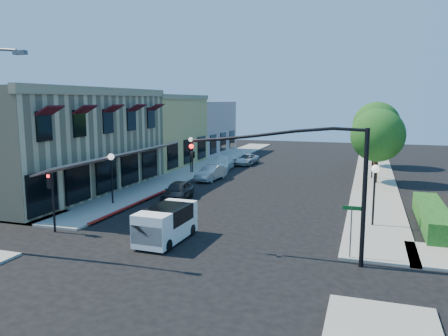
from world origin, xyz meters
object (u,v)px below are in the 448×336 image
(parked_car_a, at_px, (178,191))
(parked_car_d, at_px, (246,159))
(street_tree_a, at_px, (378,135))
(secondary_signal, at_px, (51,191))
(lamppost_left_far, at_px, (191,146))
(lamppost_right_far, at_px, (373,150))
(lamppost_right_near, at_px, (375,180))
(lamppost_left_near, at_px, (111,166))
(parked_car_b, at_px, (211,173))
(street_name_sign, at_px, (351,223))
(parked_car_c, at_px, (223,164))
(white_van, at_px, (166,222))
(street_tree_b, at_px, (376,125))
(signal_mast_arm, at_px, (314,171))

(parked_car_a, height_order, parked_car_d, parked_car_a)
(street_tree_a, relative_size, secondary_signal, 1.95)
(lamppost_left_far, xyz_separation_m, lamppost_right_far, (17.00, 2.00, 0.00))
(lamppost_right_near, relative_size, parked_car_a, 0.90)
(lamppost_left_near, distance_m, parked_car_a, 5.03)
(parked_car_b, bearing_deg, secondary_signal, -91.92)
(street_name_sign, height_order, lamppost_right_near, lamppost_right_near)
(lamppost_left_near, bearing_deg, lamppost_right_far, 43.26)
(secondary_signal, bearing_deg, street_name_sign, 2.93)
(lamppost_left_near, xyz_separation_m, parked_car_a, (3.67, 2.75, -2.06))
(parked_car_c, bearing_deg, lamppost_right_far, -9.97)
(parked_car_a, height_order, parked_car_b, parked_car_a)
(street_tree_a, bearing_deg, white_van, -117.24)
(parked_car_a, bearing_deg, lamppost_right_far, 38.42)
(secondary_signal, distance_m, parked_car_d, 28.26)
(street_tree_a, distance_m, parked_car_b, 14.84)
(street_tree_a, distance_m, street_name_sign, 20.00)
(parked_car_c, distance_m, parked_car_d, 4.63)
(parked_car_a, bearing_deg, street_tree_b, 50.92)
(white_van, bearing_deg, street_tree_b, 71.05)
(street_name_sign, height_order, lamppost_left_far, lamppost_left_far)
(secondary_signal, height_order, lamppost_left_far, lamppost_left_far)
(street_tree_a, xyz_separation_m, lamppost_left_far, (-17.30, 0.00, -1.46))
(street_tree_b, height_order, lamppost_right_far, street_tree_b)
(lamppost_right_far, relative_size, parked_car_b, 0.89)
(lamppost_right_near, relative_size, parked_car_b, 0.89)
(white_van, height_order, parked_car_d, white_van)
(signal_mast_arm, bearing_deg, parked_car_d, 111.09)
(street_name_sign, xyz_separation_m, parked_car_a, (-12.33, 8.55, -1.02))
(street_name_sign, distance_m, lamppost_left_near, 17.05)
(lamppost_left_near, bearing_deg, street_tree_b, 54.21)
(street_tree_b, relative_size, parked_car_d, 1.64)
(street_tree_a, distance_m, lamppost_left_near, 22.30)
(lamppost_right_far, bearing_deg, parked_car_d, 157.91)
(lamppost_right_far, height_order, parked_car_a, lamppost_right_far)
(street_tree_b, xyz_separation_m, signal_mast_arm, (-2.94, -30.50, -0.46))
(street_name_sign, xyz_separation_m, lamppost_left_far, (-16.00, 19.80, 1.04))
(street_tree_b, height_order, lamppost_left_far, street_tree_b)
(lamppost_left_near, xyz_separation_m, lamppost_left_far, (0.00, 14.00, 0.00))
(street_tree_b, distance_m, white_van, 31.96)
(parked_car_d, bearing_deg, street_name_sign, -60.87)
(street_name_sign, relative_size, lamppost_right_far, 0.70)
(parked_car_b, relative_size, parked_car_d, 0.94)
(lamppost_right_near, bearing_deg, street_tree_b, 89.28)
(secondary_signal, bearing_deg, lamppost_left_near, 94.34)
(lamppost_right_far, bearing_deg, parked_car_c, 176.11)
(lamppost_left_far, distance_m, parked_car_d, 8.53)
(secondary_signal, relative_size, street_name_sign, 1.33)
(lamppost_right_near, bearing_deg, parked_car_d, 122.04)
(signal_mast_arm, bearing_deg, parked_car_b, 122.50)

